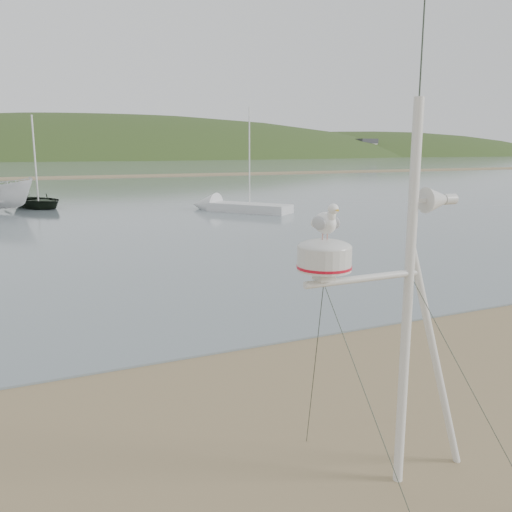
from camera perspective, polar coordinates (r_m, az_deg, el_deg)
name	(u,v)px	position (r m, az deg, el deg)	size (l,w,h in m)	color
water	(5,165)	(137.07, -24.93, 8.65)	(560.00, 256.00, 0.04)	slate
sandbar	(7,179)	(75.11, -24.72, 7.40)	(560.00, 7.00, 0.07)	olive
hill_ridge	(56,206)	(241.90, -20.26, 4.99)	(620.00, 180.00, 80.00)	#253917
far_cottages	(13,148)	(201.04, -24.24, 10.35)	(294.40, 6.30, 8.00)	beige
mast_rig	(402,381)	(6.35, 15.11, -12.59)	(2.32, 2.47, 5.23)	silver
boat_dark	(36,173)	(37.33, -22.14, 8.08)	(3.16, 0.92, 4.43)	black
sailboat_white_near	(225,206)	(33.53, -3.27, 5.27)	(5.28, 6.38, 6.68)	silver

